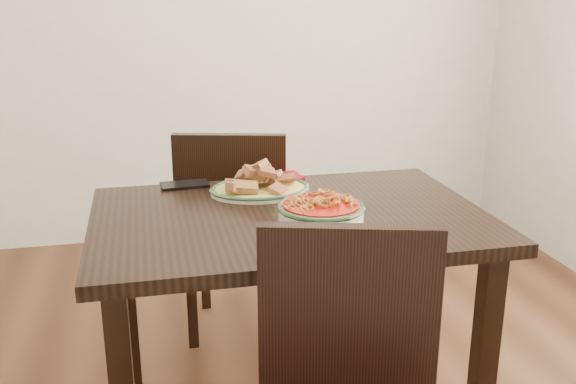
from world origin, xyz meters
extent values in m
cube|color=beige|center=(0.00, 1.75, 1.30)|extent=(3.50, 0.10, 2.60)
cube|color=black|center=(0.03, -0.10, 0.73)|extent=(1.17, 0.78, 0.04)
cube|color=black|center=(0.54, -0.41, 0.35)|extent=(0.06, 0.06, 0.71)
cube|color=black|center=(-0.48, 0.21, 0.35)|extent=(0.06, 0.06, 0.71)
cube|color=black|center=(0.54, 0.21, 0.35)|extent=(0.06, 0.06, 0.71)
cube|color=black|center=(-0.03, 0.59, 0.43)|extent=(0.51, 0.51, 0.04)
cube|color=black|center=(0.17, 0.72, 0.21)|extent=(0.04, 0.04, 0.41)
cube|color=black|center=(-0.16, 0.80, 0.21)|extent=(0.04, 0.04, 0.41)
cube|color=black|center=(0.09, 0.39, 0.21)|extent=(0.04, 0.04, 0.41)
cube|color=black|center=(-0.24, 0.47, 0.21)|extent=(0.04, 0.04, 0.41)
cube|color=black|center=(-0.08, 0.41, 0.67)|extent=(0.42, 0.14, 0.44)
cube|color=black|center=(0.06, -0.61, 0.67)|extent=(0.42, 0.15, 0.44)
ellipsoid|color=beige|center=(-0.02, 0.12, 0.76)|extent=(0.33, 0.25, 0.02)
ellipsoid|color=gold|center=(-0.02, 0.12, 0.76)|extent=(0.31, 0.24, 0.01)
torus|color=#1A391F|center=(-0.02, 0.12, 0.77)|extent=(0.26, 0.26, 0.01)
cylinder|color=beige|center=(0.09, -0.22, 0.78)|extent=(0.24, 0.24, 0.06)
torus|color=#1C3D20|center=(0.09, -0.22, 0.81)|extent=(0.25, 0.25, 0.02)
cylinder|color=#9D1007|center=(0.09, -0.22, 0.81)|extent=(0.22, 0.22, 0.01)
cube|color=black|center=(-0.26, 0.25, 0.76)|extent=(0.17, 0.10, 0.01)
cube|color=maroon|center=(0.09, 0.26, 0.76)|extent=(0.14, 0.12, 0.01)
camera|label=1|loc=(-0.38, -1.88, 1.39)|focal=40.00mm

